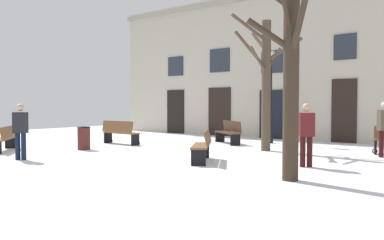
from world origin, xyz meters
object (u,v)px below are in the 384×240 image
at_px(tree_foreground, 288,71).
at_px(person_by_shop_door, 20,129).
at_px(litter_bin, 84,138).
at_px(bench_by_litter_bin, 203,145).
at_px(person_near_bench, 306,132).
at_px(streetlamp, 271,86).
at_px(person_crossing_plaza, 384,126).
at_px(tree_left_of_center, 265,79).
at_px(bench_near_lamp, 229,132).
at_px(bench_near_center_tree, 120,132).
at_px(bench_back_to_back_left, 5,138).

xyz_separation_m(tree_foreground, person_by_shop_door, (-7.47, -1.79, -1.41)).
bearing_deg(litter_bin, bench_by_litter_bin, 2.04).
xyz_separation_m(person_near_bench, person_by_shop_door, (-7.09, -3.79, -0.01)).
relative_size(streetlamp, person_crossing_plaza, 2.28).
xyz_separation_m(tree_left_of_center, bench_near_lamp, (-2.36, 1.36, -2.02)).
bearing_deg(bench_near_lamp, bench_by_litter_bin, -30.22).
height_order(bench_near_center_tree, person_by_shop_door, person_by_shop_door).
bearing_deg(person_by_shop_door, bench_near_lamp, -137.99).
bearing_deg(streetlamp, person_by_shop_door, -111.10).
relative_size(bench_back_to_back_left, person_crossing_plaza, 1.00).
relative_size(bench_by_litter_bin, person_crossing_plaza, 0.98).
xyz_separation_m(bench_near_lamp, bench_back_to_back_left, (-4.71, -6.95, -0.03)).
height_order(bench_near_lamp, bench_by_litter_bin, bench_near_lamp).
xyz_separation_m(bench_near_lamp, bench_near_center_tree, (-3.33, -2.93, 0.01)).
bearing_deg(bench_near_center_tree, streetlamp, -136.06).
xyz_separation_m(tree_foreground, litter_bin, (-8.16, 0.96, -1.90)).
distance_m(bench_by_litter_bin, bench_near_center_tree, 5.86).
bearing_deg(tree_left_of_center, person_by_shop_door, -125.42).
relative_size(litter_bin, person_near_bench, 0.50).
bearing_deg(person_by_shop_door, person_crossing_plaza, -171.51).
bearing_deg(tree_left_of_center, tree_foreground, -57.76).
distance_m(tree_foreground, tree_left_of_center, 5.47).
bearing_deg(tree_foreground, streetlamp, 119.00).
bearing_deg(bench_by_litter_bin, person_crossing_plaza, 105.42).
bearing_deg(person_by_shop_door, bench_by_litter_bin, -178.60).
bearing_deg(litter_bin, tree_foreground, -6.68).
relative_size(bench_near_center_tree, person_by_shop_door, 1.13).
xyz_separation_m(bench_back_to_back_left, bench_near_center_tree, (1.38, 4.02, 0.04)).
distance_m(bench_near_lamp, bench_back_to_back_left, 8.39).
height_order(tree_foreground, bench_near_center_tree, tree_foreground).
height_order(streetlamp, bench_back_to_back_left, streetlamp).
relative_size(tree_foreground, person_by_shop_door, 2.95).
height_order(bench_back_to_back_left, bench_by_litter_bin, bench_by_litter_bin).
xyz_separation_m(streetlamp, bench_by_litter_bin, (0.94, -6.08, -1.90)).
bearing_deg(litter_bin, tree_left_of_center, 34.91).
height_order(bench_back_to_back_left, bench_near_center_tree, bench_near_center_tree).
distance_m(tree_left_of_center, person_near_bench, 3.97).
relative_size(litter_bin, bench_back_to_back_left, 0.48).
bearing_deg(person_crossing_plaza, tree_left_of_center, 146.01).
relative_size(bench_near_lamp, person_by_shop_door, 1.06).
distance_m(person_near_bench, person_crossing_plaza, 3.48).
relative_size(tree_foreground, streetlamp, 1.25).
relative_size(tree_left_of_center, bench_back_to_back_left, 2.77).
xyz_separation_m(bench_back_to_back_left, person_near_bench, (9.59, 2.97, 0.46)).
relative_size(litter_bin, person_crossing_plaza, 0.48).
bearing_deg(bench_near_lamp, litter_bin, -84.71).
relative_size(bench_near_lamp, person_near_bench, 1.05).
relative_size(tree_foreground, person_crossing_plaza, 2.84).
bearing_deg(streetlamp, tree_foreground, -61.00).
bearing_deg(tree_left_of_center, bench_near_center_tree, -164.58).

